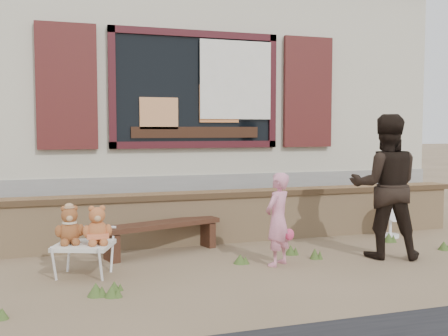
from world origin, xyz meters
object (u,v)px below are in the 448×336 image
object	(u,v)px
bench	(162,231)
folding_chair	(84,247)
teddy_bear_left	(70,224)
teddy_bear_right	(97,224)
adult	(385,186)
child	(278,219)

from	to	relation	value
bench	folding_chair	bearing A→B (deg)	-159.92
folding_chair	teddy_bear_left	world-z (taller)	teddy_bear_left
teddy_bear_left	teddy_bear_right	xyz separation A→B (m)	(0.26, -0.10, 0.00)
teddy_bear_left	teddy_bear_right	size ratio (longest dim) A/B	0.99
teddy_bear_left	folding_chair	bearing A→B (deg)	0.00
teddy_bear_right	adult	size ratio (longest dim) A/B	0.24
bench	adult	bearing A→B (deg)	-39.56
child	adult	xyz separation A→B (m)	(1.32, -0.03, 0.32)
adult	teddy_bear_right	bearing A→B (deg)	21.29
teddy_bear_left	adult	xyz separation A→B (m)	(3.47, -0.28, 0.30)
teddy_bear_left	adult	size ratio (longest dim) A/B	0.24
folding_chair	teddy_bear_left	bearing A→B (deg)	-180.00
teddy_bear_left	bench	bearing A→B (deg)	52.89
child	teddy_bear_right	bearing A→B (deg)	-40.62
teddy_bear_right	folding_chair	bearing A→B (deg)	180.00
adult	bench	bearing A→B (deg)	2.86
teddy_bear_left	teddy_bear_right	distance (m)	0.28
bench	teddy_bear_right	world-z (taller)	teddy_bear_right
teddy_bear_right	child	xyz separation A→B (m)	(1.89, -0.15, -0.02)
bench	folding_chair	distance (m)	1.18
teddy_bear_left	teddy_bear_right	world-z (taller)	teddy_bear_right
bench	teddy_bear_right	xyz separation A→B (m)	(-0.80, -0.77, 0.26)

